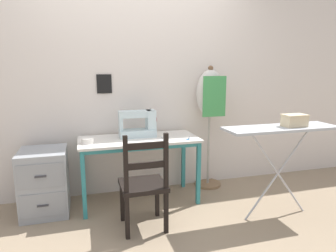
{
  "coord_description": "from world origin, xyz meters",
  "views": [
    {
      "loc": [
        -0.56,
        -2.75,
        1.43
      ],
      "look_at": [
        0.31,
        0.25,
        0.82
      ],
      "focal_mm": 32.0,
      "sensor_mm": 36.0,
      "label": 1
    }
  ],
  "objects_px": {
    "scissors": "(189,139)",
    "storage_box": "(294,120)",
    "dress_form": "(210,100)",
    "filing_cabinet": "(45,182)",
    "ironing_board": "(281,132)",
    "wooden_chair": "(144,185)",
    "sewing_machine": "(139,125)",
    "thread_spool_near_machine": "(162,137)",
    "thread_spool_mid_table": "(165,136)",
    "fabric_bowl": "(88,141)"
  },
  "relations": [
    {
      "from": "fabric_bowl",
      "to": "thread_spool_mid_table",
      "type": "distance_m",
      "value": 0.8
    },
    {
      "from": "dress_form",
      "to": "ironing_board",
      "type": "bearing_deg",
      "value": -69.95
    },
    {
      "from": "thread_spool_near_machine",
      "to": "ironing_board",
      "type": "bearing_deg",
      "value": -33.13
    },
    {
      "from": "thread_spool_mid_table",
      "to": "dress_form",
      "type": "height_order",
      "value": "dress_form"
    },
    {
      "from": "scissors",
      "to": "filing_cabinet",
      "type": "bearing_deg",
      "value": 172.93
    },
    {
      "from": "ironing_board",
      "to": "scissors",
      "type": "bearing_deg",
      "value": 144.14
    },
    {
      "from": "thread_spool_mid_table",
      "to": "storage_box",
      "type": "relative_size",
      "value": 0.19
    },
    {
      "from": "dress_form",
      "to": "storage_box",
      "type": "height_order",
      "value": "dress_form"
    },
    {
      "from": "filing_cabinet",
      "to": "ironing_board",
      "type": "bearing_deg",
      "value": -17.95
    },
    {
      "from": "dress_form",
      "to": "fabric_bowl",
      "type": "bearing_deg",
      "value": -169.11
    },
    {
      "from": "scissors",
      "to": "wooden_chair",
      "type": "xyz_separation_m",
      "value": [
        -0.57,
        -0.4,
        -0.29
      ]
    },
    {
      "from": "thread_spool_near_machine",
      "to": "ironing_board",
      "type": "xyz_separation_m",
      "value": [
        0.99,
        -0.64,
        0.12
      ]
    },
    {
      "from": "scissors",
      "to": "wooden_chair",
      "type": "distance_m",
      "value": 0.75
    },
    {
      "from": "filing_cabinet",
      "to": "storage_box",
      "type": "bearing_deg",
      "value": -17.53
    },
    {
      "from": "thread_spool_mid_table",
      "to": "wooden_chair",
      "type": "bearing_deg",
      "value": -123.24
    },
    {
      "from": "thread_spool_mid_table",
      "to": "ironing_board",
      "type": "height_order",
      "value": "ironing_board"
    },
    {
      "from": "thread_spool_mid_table",
      "to": "ironing_board",
      "type": "relative_size",
      "value": 0.04
    },
    {
      "from": "ironing_board",
      "to": "storage_box",
      "type": "height_order",
      "value": "storage_box"
    },
    {
      "from": "wooden_chair",
      "to": "filing_cabinet",
      "type": "relative_size",
      "value": 1.4
    },
    {
      "from": "filing_cabinet",
      "to": "storage_box",
      "type": "xyz_separation_m",
      "value": [
        2.29,
        -0.72,
        0.63
      ]
    },
    {
      "from": "filing_cabinet",
      "to": "ironing_board",
      "type": "height_order",
      "value": "ironing_board"
    },
    {
      "from": "fabric_bowl",
      "to": "dress_form",
      "type": "bearing_deg",
      "value": 10.89
    },
    {
      "from": "fabric_bowl",
      "to": "thread_spool_near_machine",
      "type": "height_order",
      "value": "fabric_bowl"
    },
    {
      "from": "sewing_machine",
      "to": "ironing_board",
      "type": "bearing_deg",
      "value": -32.66
    },
    {
      "from": "sewing_machine",
      "to": "thread_spool_near_machine",
      "type": "relative_size",
      "value": 12.58
    },
    {
      "from": "thread_spool_near_machine",
      "to": "thread_spool_mid_table",
      "type": "distance_m",
      "value": 0.05
    },
    {
      "from": "wooden_chair",
      "to": "storage_box",
      "type": "distance_m",
      "value": 1.52
    },
    {
      "from": "wooden_chair",
      "to": "filing_cabinet",
      "type": "height_order",
      "value": "wooden_chair"
    },
    {
      "from": "scissors",
      "to": "storage_box",
      "type": "distance_m",
      "value": 1.04
    },
    {
      "from": "storage_box",
      "to": "sewing_machine",
      "type": "bearing_deg",
      "value": 149.13
    },
    {
      "from": "sewing_machine",
      "to": "fabric_bowl",
      "type": "bearing_deg",
      "value": -165.33
    },
    {
      "from": "wooden_chair",
      "to": "filing_cabinet",
      "type": "distance_m",
      "value": 1.06
    },
    {
      "from": "dress_form",
      "to": "storage_box",
      "type": "bearing_deg",
      "value": -63.92
    },
    {
      "from": "sewing_machine",
      "to": "dress_form",
      "type": "distance_m",
      "value": 0.91
    },
    {
      "from": "sewing_machine",
      "to": "scissors",
      "type": "height_order",
      "value": "sewing_machine"
    },
    {
      "from": "fabric_bowl",
      "to": "ironing_board",
      "type": "bearing_deg",
      "value": -19.79
    },
    {
      "from": "thread_spool_mid_table",
      "to": "sewing_machine",
      "type": "bearing_deg",
      "value": 157.94
    },
    {
      "from": "scissors",
      "to": "ironing_board",
      "type": "bearing_deg",
      "value": -35.86
    },
    {
      "from": "filing_cabinet",
      "to": "storage_box",
      "type": "relative_size",
      "value": 2.93
    },
    {
      "from": "fabric_bowl",
      "to": "storage_box",
      "type": "relative_size",
      "value": 0.57
    },
    {
      "from": "wooden_chair",
      "to": "sewing_machine",
      "type": "bearing_deg",
      "value": 81.84
    },
    {
      "from": "scissors",
      "to": "dress_form",
      "type": "xyz_separation_m",
      "value": [
        0.4,
        0.37,
        0.35
      ]
    },
    {
      "from": "fabric_bowl",
      "to": "storage_box",
      "type": "bearing_deg",
      "value": -19.16
    },
    {
      "from": "storage_box",
      "to": "ironing_board",
      "type": "bearing_deg",
      "value": 170.17
    },
    {
      "from": "scissors",
      "to": "thread_spool_near_machine",
      "type": "xyz_separation_m",
      "value": [
        -0.26,
        0.12,
        0.01
      ]
    },
    {
      "from": "thread_spool_near_machine",
      "to": "wooden_chair",
      "type": "bearing_deg",
      "value": -120.47
    },
    {
      "from": "ironing_board",
      "to": "storage_box",
      "type": "distance_m",
      "value": 0.17
    },
    {
      "from": "fabric_bowl",
      "to": "wooden_chair",
      "type": "bearing_deg",
      "value": -48.13
    },
    {
      "from": "wooden_chair",
      "to": "ironing_board",
      "type": "xyz_separation_m",
      "value": [
        1.29,
        -0.12,
        0.42
      ]
    },
    {
      "from": "sewing_machine",
      "to": "dress_form",
      "type": "xyz_separation_m",
      "value": [
        0.87,
        0.13,
        0.22
      ]
    }
  ]
}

